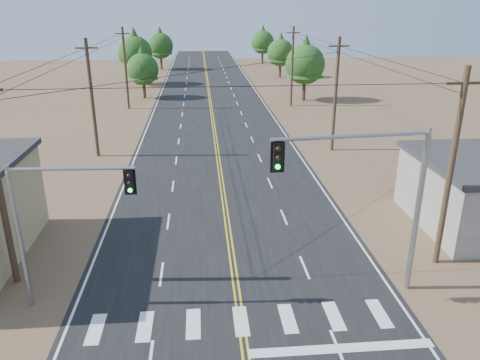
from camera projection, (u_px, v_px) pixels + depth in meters
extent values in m
cube|color=black|center=(218.00, 160.00, 40.20)|extent=(15.00, 200.00, 0.02)
cylinder|color=#4C3826|center=(92.00, 99.00, 39.46)|extent=(0.30, 0.30, 10.00)
cube|color=#4C3826|center=(86.00, 48.00, 37.98)|extent=(1.80, 0.12, 0.12)
cylinder|color=#4C3826|center=(126.00, 69.00, 58.10)|extent=(0.30, 0.30, 10.00)
cube|color=#4C3826|center=(123.00, 34.00, 56.62)|extent=(1.80, 0.12, 0.12)
cylinder|color=#4C3826|center=(450.00, 171.00, 22.52)|extent=(0.30, 0.30, 10.00)
cube|color=#4C3826|center=(465.00, 83.00, 21.04)|extent=(1.80, 0.12, 0.12)
cylinder|color=#4C3826|center=(335.00, 95.00, 41.16)|extent=(0.30, 0.30, 10.00)
cube|color=#4C3826|center=(339.00, 46.00, 39.68)|extent=(1.80, 0.12, 0.12)
cylinder|color=#4C3826|center=(292.00, 67.00, 59.81)|extent=(0.30, 0.30, 10.00)
cube|color=#4C3826|center=(293.00, 33.00, 58.33)|extent=(1.80, 0.12, 0.12)
cylinder|color=gray|center=(21.00, 242.00, 19.71)|extent=(0.22, 0.22, 6.29)
cylinder|color=gray|center=(8.00, 172.00, 18.60)|extent=(0.16, 0.16, 0.54)
cylinder|color=gray|center=(72.00, 169.00, 18.65)|extent=(5.07, 0.40, 0.14)
cube|color=black|center=(130.00, 182.00, 18.94)|extent=(0.33, 0.29, 0.99)
sphere|color=black|center=(129.00, 176.00, 18.68)|extent=(0.18, 0.18, 0.18)
sphere|color=black|center=(129.00, 183.00, 18.79)|extent=(0.18, 0.18, 0.18)
sphere|color=#0CE533|center=(130.00, 190.00, 18.90)|extent=(0.18, 0.18, 0.18)
cylinder|color=gray|center=(417.00, 216.00, 20.73)|extent=(0.25, 0.25, 7.43)
cylinder|color=gray|center=(429.00, 135.00, 19.42)|extent=(0.19, 0.19, 0.64)
cylinder|color=gray|center=(352.00, 136.00, 18.85)|extent=(6.75, 0.72, 0.17)
cube|color=black|center=(278.00, 156.00, 18.62)|extent=(0.40, 0.35, 1.17)
sphere|color=black|center=(278.00, 149.00, 18.31)|extent=(0.21, 0.21, 0.21)
sphere|color=black|center=(278.00, 158.00, 18.44)|extent=(0.21, 0.21, 0.21)
sphere|color=#0CE533|center=(278.00, 167.00, 18.57)|extent=(0.21, 0.21, 0.21)
cylinder|color=#3F2D1E|center=(144.00, 89.00, 66.17)|extent=(0.45, 0.45, 2.64)
cone|color=#124015|center=(142.00, 62.00, 64.88)|extent=(4.10, 4.10, 4.69)
sphere|color=#124015|center=(143.00, 69.00, 65.21)|extent=(4.39, 4.39, 4.39)
cylinder|color=#3F2D1E|center=(137.00, 74.00, 77.31)|extent=(0.43, 0.43, 3.31)
cone|color=#124015|center=(135.00, 46.00, 75.69)|extent=(5.14, 5.14, 5.88)
sphere|color=#124015|center=(135.00, 53.00, 76.11)|extent=(5.51, 5.51, 5.51)
cylinder|color=#3F2D1E|center=(161.00, 62.00, 95.26)|extent=(0.45, 0.45, 3.06)
cone|color=#124015|center=(160.00, 40.00, 93.76)|extent=(4.76, 4.76, 5.44)
sphere|color=#124015|center=(160.00, 46.00, 94.15)|extent=(5.10, 5.10, 5.10)
cylinder|color=#3F2D1E|center=(304.00, 89.00, 64.47)|extent=(0.48, 0.48, 3.20)
cone|color=#124015|center=(306.00, 56.00, 62.91)|extent=(4.97, 4.97, 5.68)
sphere|color=#124015|center=(305.00, 64.00, 63.31)|extent=(5.33, 5.33, 5.33)
cylinder|color=#3F2D1E|center=(280.00, 69.00, 85.15)|extent=(0.45, 0.45, 2.86)
cone|color=#124015|center=(281.00, 47.00, 83.75)|extent=(4.45, 4.45, 5.08)
sphere|color=#124015|center=(280.00, 53.00, 84.11)|extent=(4.76, 4.76, 4.76)
cylinder|color=#3F2D1E|center=(262.00, 57.00, 104.61)|extent=(0.46, 0.46, 3.04)
cone|color=#124015|center=(263.00, 37.00, 103.12)|extent=(4.72, 4.72, 5.40)
sphere|color=#124015|center=(263.00, 42.00, 103.51)|extent=(5.06, 5.06, 5.06)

